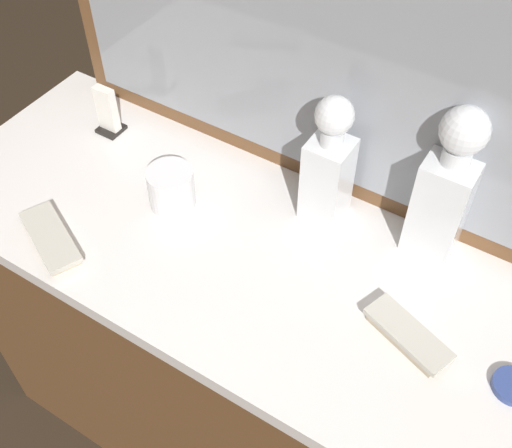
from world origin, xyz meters
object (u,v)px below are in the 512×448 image
(crystal_tumbler_right, at_px, (172,190))
(silver_brush_left, at_px, (408,335))
(silver_brush_center, at_px, (51,239))
(napkin_holder, at_px, (108,113))
(crystal_decanter_far_left, at_px, (328,171))
(crystal_decanter_right, at_px, (444,195))

(crystal_tumbler_right, xyz_separation_m, silver_brush_left, (0.50, -0.04, -0.02))
(silver_brush_center, relative_size, napkin_holder, 1.60)
(crystal_decanter_far_left, xyz_separation_m, napkin_holder, (-0.50, -0.03, -0.06))
(napkin_holder, bearing_deg, crystal_decanter_right, 5.47)
(napkin_holder, bearing_deg, silver_brush_left, -11.15)
(crystal_decanter_right, height_order, crystal_tumbler_right, crystal_decanter_right)
(crystal_decanter_far_left, bearing_deg, napkin_holder, -176.49)
(silver_brush_left, bearing_deg, crystal_tumbler_right, 175.06)
(crystal_decanter_far_left, distance_m, napkin_holder, 0.51)
(crystal_decanter_right, relative_size, silver_brush_center, 1.73)
(crystal_decanter_far_left, distance_m, silver_brush_left, 0.32)
(napkin_holder, bearing_deg, crystal_decanter_far_left, 3.51)
(crystal_tumbler_right, xyz_separation_m, silver_brush_center, (-0.13, -0.20, -0.02))
(crystal_decanter_far_left, height_order, crystal_decanter_right, crystal_decanter_right)
(crystal_decanter_far_left, xyz_separation_m, crystal_decanter_right, (0.20, 0.04, 0.02))
(crystal_decanter_far_left, bearing_deg, silver_brush_left, -35.88)
(silver_brush_center, bearing_deg, crystal_decanter_far_left, 40.97)
(crystal_decanter_far_left, xyz_separation_m, silver_brush_left, (0.25, -0.18, -0.09))
(crystal_decanter_far_left, distance_m, silver_brush_center, 0.52)
(crystal_tumbler_right, bearing_deg, napkin_holder, 157.06)
(silver_brush_left, xyz_separation_m, napkin_holder, (-0.75, 0.15, 0.03))
(crystal_decanter_far_left, relative_size, crystal_decanter_right, 0.88)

